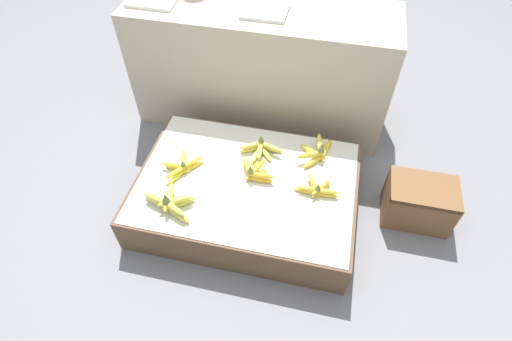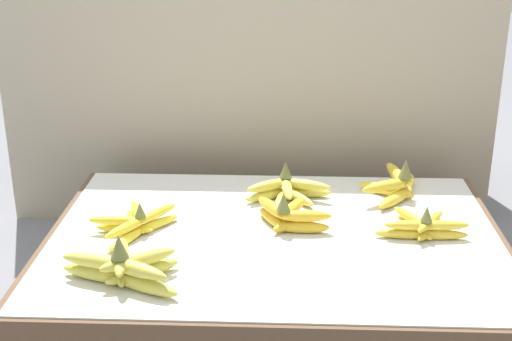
{
  "view_description": "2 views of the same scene",
  "coord_description": "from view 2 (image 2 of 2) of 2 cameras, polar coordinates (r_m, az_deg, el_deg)",
  "views": [
    {
      "loc": [
        0.32,
        -1.22,
        1.73
      ],
      "look_at": [
        0.04,
        0.05,
        0.25
      ],
      "focal_mm": 28.0,
      "sensor_mm": 36.0,
      "label": 1
    },
    {
      "loc": [
        0.02,
        -1.53,
        0.97
      ],
      "look_at": [
        -0.05,
        0.03,
        0.36
      ],
      "focal_mm": 50.0,
      "sensor_mm": 36.0,
      "label": 2
    }
  ],
  "objects": [
    {
      "name": "back_vendor_table",
      "position": [
        2.37,
        -0.42,
        6.24
      ],
      "size": [
        1.48,
        0.49,
        0.72
      ],
      "color": "tan",
      "rests_on": "ground_plane"
    },
    {
      "name": "ground_plane",
      "position": [
        1.81,
        1.48,
        -11.24
      ],
      "size": [
        10.0,
        10.0,
        0.0
      ],
      "primitive_type": "plane",
      "color": "slate"
    },
    {
      "name": "banana_bunch_back_midleft",
      "position": [
        1.87,
        2.53,
        -1.6
      ],
      "size": [
        0.23,
        0.16,
        0.1
      ],
      "color": "#DBCC4C",
      "rests_on": "display_platform"
    },
    {
      "name": "banana_bunch_middle_midright",
      "position": [
        1.72,
        13.22,
        -4.37
      ],
      "size": [
        0.22,
        0.14,
        0.08
      ],
      "color": "gold",
      "rests_on": "display_platform"
    },
    {
      "name": "banana_bunch_middle_left",
      "position": [
        1.72,
        -9.63,
        -4.13
      ],
      "size": [
        0.21,
        0.23,
        0.08
      ],
      "color": "yellow",
      "rests_on": "display_platform"
    },
    {
      "name": "banana_bunch_front_left",
      "position": [
        1.51,
        -10.51,
        -7.58
      ],
      "size": [
        0.27,
        0.21,
        0.11
      ],
      "color": "gold",
      "rests_on": "display_platform"
    },
    {
      "name": "banana_bunch_back_midright",
      "position": [
        1.93,
        11.13,
        -1.14
      ],
      "size": [
        0.18,
        0.24,
        0.11
      ],
      "color": "gold",
      "rests_on": "display_platform"
    },
    {
      "name": "banana_bunch_middle_midleft",
      "position": [
        1.72,
        2.62,
        -3.64
      ],
      "size": [
        0.19,
        0.15,
        0.1
      ],
      "color": "gold",
      "rests_on": "display_platform"
    },
    {
      "name": "display_platform",
      "position": [
        1.75,
        1.51,
        -8.26
      ],
      "size": [
        1.09,
        0.78,
        0.22
      ],
      "color": "brown",
      "rests_on": "ground_plane"
    }
  ]
}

